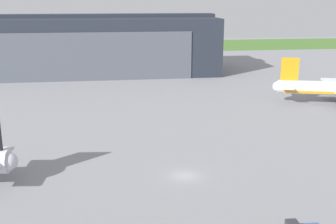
% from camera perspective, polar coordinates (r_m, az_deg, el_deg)
% --- Properties ---
extents(ground_plane, '(440.00, 440.00, 0.00)m').
position_cam_1_polar(ground_plane, '(65.68, 2.29, -8.60)').
color(ground_plane, gray).
extents(grass_field_strip, '(440.00, 56.00, 0.08)m').
position_cam_1_polar(grass_field_strip, '(240.60, -5.29, 8.84)').
color(grass_field_strip, '#497530').
rests_on(grass_field_strip, ground_plane).
extents(maintenance_hangar, '(91.24, 33.44, 20.81)m').
position_cam_1_polar(maintenance_hangar, '(156.32, -10.75, 8.87)').
color(maintenance_hangar, '#232833').
rests_on(maintenance_hangar, ground_plane).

